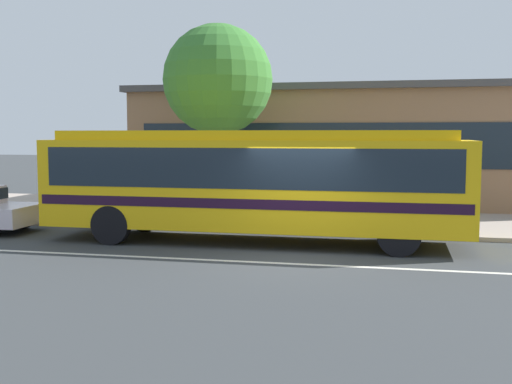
{
  "coord_description": "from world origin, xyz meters",
  "views": [
    {
      "loc": [
        2.2,
        -14.04,
        2.81
      ],
      "look_at": [
        -1.37,
        1.77,
        1.3
      ],
      "focal_mm": 44.17,
      "sensor_mm": 36.0,
      "label": 1
    }
  ],
  "objects": [
    {
      "name": "ground_plane",
      "position": [
        0.0,
        0.0,
        0.0
      ],
      "size": [
        120.0,
        120.0,
        0.0
      ],
      "primitive_type": "plane",
      "color": "#36393B"
    },
    {
      "name": "transit_bus",
      "position": [
        -1.39,
        1.67,
        1.68
      ],
      "size": [
        10.81,
        2.59,
        2.89
      ],
      "color": "#E4B00F",
      "rests_on": "ground_plane"
    },
    {
      "name": "pedestrian_waiting_near_sign",
      "position": [
        -5.02,
        3.58,
        1.07
      ],
      "size": [
        0.35,
        0.35,
        1.64
      ],
      "color": "#353643",
      "rests_on": "sidewalk_slab"
    },
    {
      "name": "lane_stripe_center",
      "position": [
        0.0,
        -0.8,
        0.0
      ],
      "size": [
        56.0,
        0.16,
        0.01
      ],
      "primitive_type": "cube",
      "color": "silver",
      "rests_on": "ground_plane"
    },
    {
      "name": "station_building",
      "position": [
        0.76,
        12.17,
        2.31
      ],
      "size": [
        17.57,
        8.34,
        4.6
      ],
      "color": "#8C6749",
      "rests_on": "ground_plane"
    },
    {
      "name": "street_tree_near_stop",
      "position": [
        -3.49,
        5.61,
        4.51
      ],
      "size": [
        3.53,
        3.53,
        6.18
      ],
      "color": "brown",
      "rests_on": "sidewalk_slab"
    },
    {
      "name": "sidewalk_slab",
      "position": [
        0.0,
        7.02,
        0.06
      ],
      "size": [
        60.0,
        8.0,
        0.12
      ],
      "primitive_type": "cube",
      "color": "#A59689",
      "rests_on": "ground_plane"
    }
  ]
}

